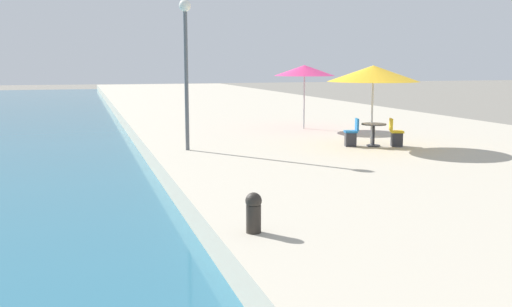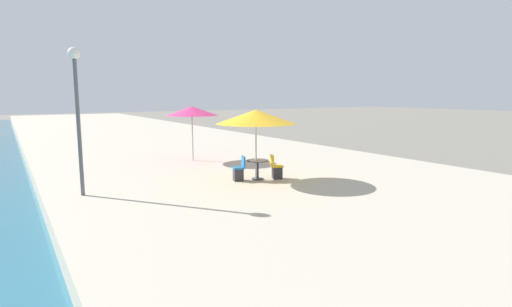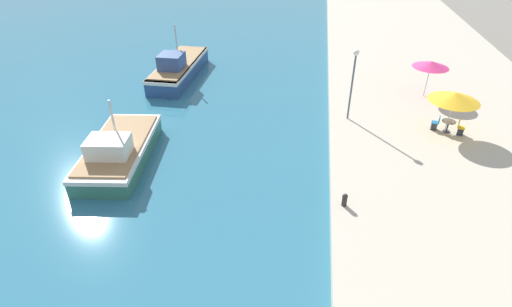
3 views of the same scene
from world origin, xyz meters
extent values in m
cube|color=#BCB29E|center=(8.00, 37.00, 0.29)|extent=(16.00, 90.00, 0.59)
cylinder|color=#B7B7B7|center=(6.97, 23.07, 1.71)|extent=(0.06, 0.06, 2.24)
cone|color=yellow|center=(6.97, 23.07, 2.94)|extent=(2.93, 2.93, 0.51)
cylinder|color=#B7B7B7|center=(6.80, 28.51, 1.75)|extent=(0.06, 0.06, 2.32)
cone|color=#E5387A|center=(6.80, 28.51, 2.98)|extent=(2.48, 2.48, 0.43)
cylinder|color=#333338|center=(7.09, 23.13, 0.61)|extent=(0.44, 0.44, 0.04)
cylinder|color=#333338|center=(7.09, 23.13, 0.94)|extent=(0.08, 0.08, 0.70)
cylinder|color=#4C4742|center=(7.09, 23.13, 1.31)|extent=(0.80, 0.80, 0.04)
cube|color=#2D2D33|center=(6.37, 23.34, 0.81)|extent=(0.42, 0.42, 0.45)
cube|color=#1E66A3|center=(6.37, 23.34, 1.07)|extent=(0.50, 0.50, 0.06)
cube|color=#1E66A3|center=(6.56, 23.28, 1.30)|extent=(0.17, 0.40, 0.40)
cube|color=#2D2D33|center=(7.79, 22.87, 0.81)|extent=(0.44, 0.44, 0.45)
cube|color=gold|center=(7.79, 22.87, 1.07)|extent=(0.52, 0.52, 0.06)
cube|color=gold|center=(7.60, 22.94, 1.30)|extent=(0.20, 0.40, 0.40)
cylinder|color=#2D2823|center=(0.58, 15.07, 0.81)|extent=(0.24, 0.24, 0.45)
sphere|color=#2D2823|center=(0.58, 15.07, 1.11)|extent=(0.26, 0.26, 0.26)
cylinder|color=#565B60|center=(1.14, 24.07, 2.69)|extent=(0.12, 0.12, 4.20)
sphere|color=white|center=(1.14, 24.07, 4.97)|extent=(0.36, 0.36, 0.36)
camera|label=1|loc=(-1.95, 6.67, 3.26)|focal=40.00mm
camera|label=2|loc=(-0.77, 10.78, 3.72)|focal=28.00mm
camera|label=3|loc=(-1.37, 0.20, 12.61)|focal=28.00mm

